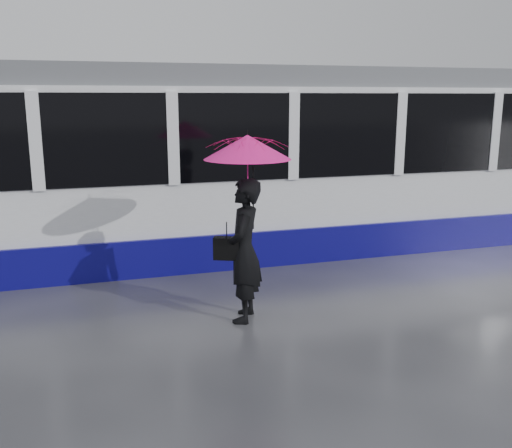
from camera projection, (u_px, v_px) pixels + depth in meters
name	position (u px, v px, depth m)	size (l,w,h in m)	color
ground	(229.00, 297.00, 8.28)	(90.00, 90.00, 0.00)	#2C2D31
rails	(195.00, 252.00, 10.61)	(34.00, 1.51, 0.02)	#3F3D38
tram	(74.00, 169.00, 9.67)	(26.00, 2.56, 3.35)	white
woman	(244.00, 251.00, 7.25)	(0.67, 0.44, 1.85)	black
umbrella	(247.00, 164.00, 7.02)	(1.44, 1.44, 1.25)	#E2135A
handbag	(227.00, 248.00, 7.19)	(0.36, 0.27, 0.47)	black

